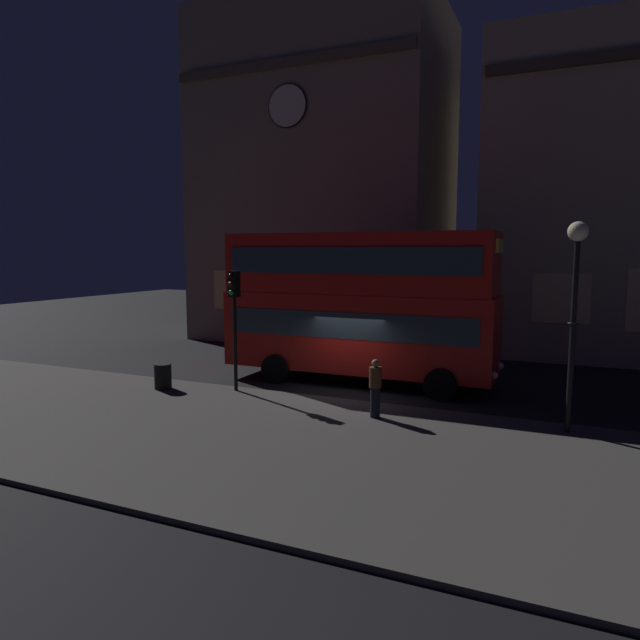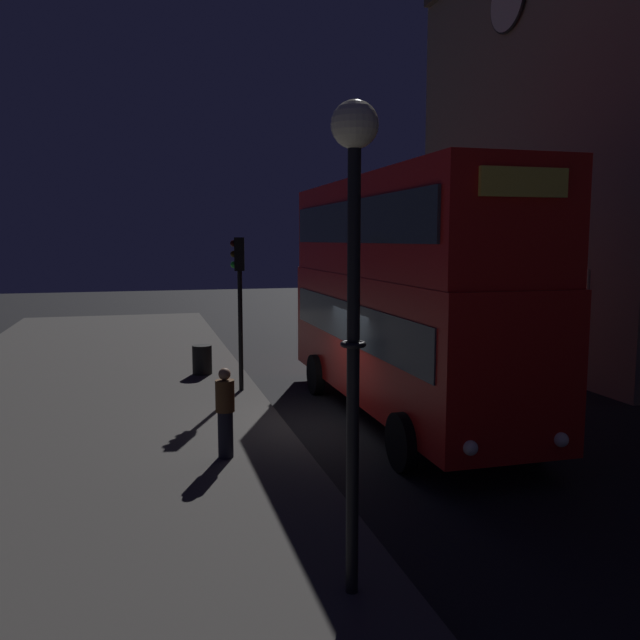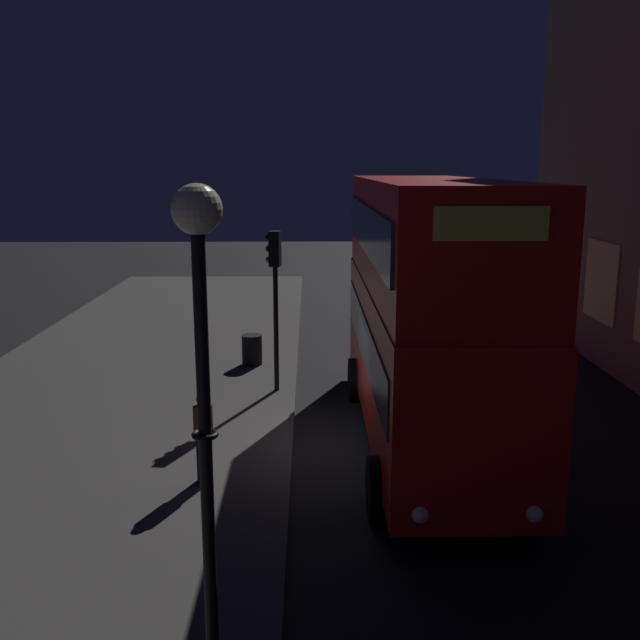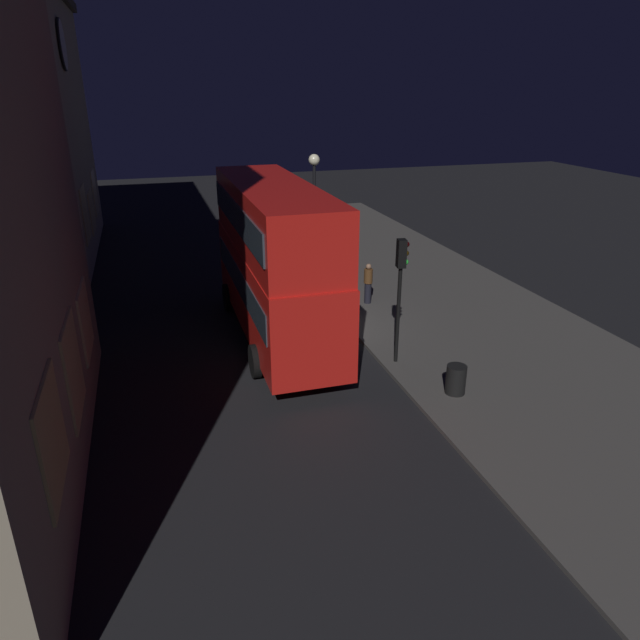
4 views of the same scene
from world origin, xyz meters
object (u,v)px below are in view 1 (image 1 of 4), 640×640
(traffic_light_near_kerb, at_px, (234,305))
(pedestrian, at_px, (375,388))
(double_decker_bus, at_px, (358,300))
(street_lamp, at_px, (576,279))
(litter_bin, at_px, (163,376))

(traffic_light_near_kerb, relative_size, pedestrian, 2.42)
(double_decker_bus, bearing_deg, traffic_light_near_kerb, -134.36)
(traffic_light_near_kerb, xyz_separation_m, pedestrian, (5.22, -1.04, -2.01))
(street_lamp, xyz_separation_m, pedestrian, (-4.93, -0.80, -3.07))
(double_decker_bus, xyz_separation_m, traffic_light_near_kerb, (-3.13, -3.18, -0.03))
(litter_bin, bearing_deg, traffic_light_near_kerb, 18.22)
(street_lamp, xyz_separation_m, litter_bin, (-12.53, -0.54, -3.49))
(double_decker_bus, bearing_deg, street_lamp, -25.79)
(pedestrian, relative_size, litter_bin, 1.94)
(double_decker_bus, distance_m, traffic_light_near_kerb, 4.47)
(traffic_light_near_kerb, relative_size, street_lamp, 0.74)
(street_lamp, relative_size, litter_bin, 6.29)
(double_decker_bus, distance_m, street_lamp, 7.88)
(double_decker_bus, height_order, traffic_light_near_kerb, double_decker_bus)
(double_decker_bus, xyz_separation_m, street_lamp, (7.02, -3.42, 1.02))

